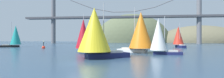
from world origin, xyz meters
TOP-DOWN VIEW (x-y plane):
  - ground_plane at (0.00, 0.00)m, footprint 360.00×360.00m
  - headland_center at (5.00, 135.00)m, footprint 63.55×44.00m
  - headland_right at (60.00, 135.00)m, footprint 68.43×44.00m
  - suspension_bridge at (-0.00, 95.00)m, footprint 128.00×6.00m
  - sailboat_orange_sail at (8.66, 19.55)m, footprint 9.33×7.31m
  - sailboat_blue_spinnaker at (-5.48, 42.20)m, footprint 6.70×8.97m
  - sailboat_yellow_sail at (1.01, 6.29)m, footprint 9.42×7.80m
  - sailboat_scarlet_sail at (23.03, 46.24)m, footprint 4.47×7.10m
  - sailboat_teal_sail at (-37.49, 42.41)m, footprint 7.94×5.91m
  - sailboat_crimson_sail at (-4.95, 20.58)m, footprint 4.38×7.56m
  - sailboat_white_mainsail at (12.26, 15.34)m, footprint 6.53×3.62m
  - channel_buoy at (-22.05, 34.25)m, footprint 1.10×1.10m

SIDE VIEW (x-z plane):
  - ground_plane at x=0.00m, z-range 0.00..0.00m
  - headland_center at x=5.00m, z-range -23.69..23.69m
  - headland_right at x=60.00m, z-range -13.74..13.74m
  - channel_buoy at x=-22.05m, z-range -0.95..1.69m
  - sailboat_white_mainsail at x=12.26m, z-range -0.02..7.67m
  - sailboat_scarlet_sail at x=23.03m, z-range -0.30..8.48m
  - sailboat_crimson_sail at x=-4.95m, z-range -0.56..8.80m
  - sailboat_teal_sail at x=-37.49m, z-range -0.48..8.95m
  - sailboat_yellow_sail at x=1.01m, z-range -0.17..9.01m
  - sailboat_blue_spinnaker at x=-5.48m, z-range -0.30..9.72m
  - sailboat_orange_sail at x=8.66m, z-range -0.25..10.25m
  - suspension_bridge at x=0.00m, z-range -0.58..35.05m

